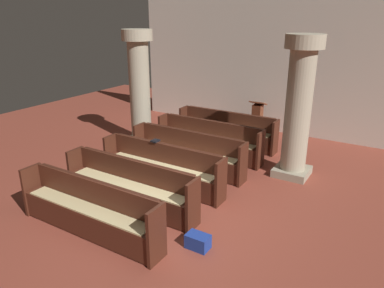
{
  "coord_description": "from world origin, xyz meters",
  "views": [
    {
      "loc": [
        3.51,
        -4.96,
        3.63
      ],
      "look_at": [
        -0.62,
        1.8,
        0.75
      ],
      "focal_mm": 33.95,
      "sensor_mm": 36.0,
      "label": 1
    }
  ],
  "objects_px": {
    "pew_row_0": "(227,128)",
    "pew_row_4": "(130,184)",
    "pillar_far_side": "(140,86)",
    "kneeler_box_blue": "(198,241)",
    "pew_row_5": "(89,207)",
    "pew_row_3": "(162,165)",
    "pew_row_1": "(209,138)",
    "hymn_book": "(155,141)",
    "pew_row_2": "(188,151)",
    "lectern": "(257,120)",
    "pillar_aisle_side": "(298,106)"
  },
  "relations": [
    {
      "from": "pew_row_3",
      "to": "pillar_aisle_side",
      "type": "height_order",
      "value": "pillar_aisle_side"
    },
    {
      "from": "pew_row_1",
      "to": "pew_row_5",
      "type": "xyz_separation_m",
      "value": [
        0.0,
        -4.22,
        0.0
      ]
    },
    {
      "from": "pew_row_4",
      "to": "hymn_book",
      "type": "height_order",
      "value": "hymn_book"
    },
    {
      "from": "pillar_far_side",
      "to": "hymn_book",
      "type": "bearing_deg",
      "value": -44.07
    },
    {
      "from": "pew_row_5",
      "to": "pillar_far_side",
      "type": "xyz_separation_m",
      "value": [
        -2.21,
        4.15,
        1.17
      ]
    },
    {
      "from": "lectern",
      "to": "pillar_aisle_side",
      "type": "bearing_deg",
      "value": -52.38
    },
    {
      "from": "hymn_book",
      "to": "kneeler_box_blue",
      "type": "bearing_deg",
      "value": -38.93
    },
    {
      "from": "pew_row_3",
      "to": "lectern",
      "type": "relative_size",
      "value": 2.73
    },
    {
      "from": "pew_row_2",
      "to": "pew_row_5",
      "type": "distance_m",
      "value": 3.17
    },
    {
      "from": "pew_row_5",
      "to": "lectern",
      "type": "distance_m",
      "value": 6.65
    },
    {
      "from": "pew_row_1",
      "to": "pew_row_5",
      "type": "relative_size",
      "value": 1.0
    },
    {
      "from": "pillar_far_side",
      "to": "pew_row_3",
      "type": "bearing_deg",
      "value": -42.78
    },
    {
      "from": "hymn_book",
      "to": "pew_row_4",
      "type": "bearing_deg",
      "value": -76.63
    },
    {
      "from": "pew_row_1",
      "to": "lectern",
      "type": "relative_size",
      "value": 2.73
    },
    {
      "from": "pew_row_0",
      "to": "pew_row_4",
      "type": "xyz_separation_m",
      "value": [
        0.0,
        -4.22,
        0.0
      ]
    },
    {
      "from": "pew_row_2",
      "to": "pew_row_3",
      "type": "relative_size",
      "value": 1.0
    },
    {
      "from": "pew_row_3",
      "to": "pew_row_5",
      "type": "bearing_deg",
      "value": -90.0
    },
    {
      "from": "pew_row_0",
      "to": "pew_row_3",
      "type": "height_order",
      "value": "same"
    },
    {
      "from": "pew_row_3",
      "to": "pew_row_4",
      "type": "bearing_deg",
      "value": -90.0
    },
    {
      "from": "pew_row_4",
      "to": "pillar_far_side",
      "type": "height_order",
      "value": "pillar_far_side"
    },
    {
      "from": "pew_row_0",
      "to": "lectern",
      "type": "height_order",
      "value": "lectern"
    },
    {
      "from": "pew_row_5",
      "to": "pew_row_1",
      "type": "bearing_deg",
      "value": 90.0
    },
    {
      "from": "pew_row_4",
      "to": "kneeler_box_blue",
      "type": "relative_size",
      "value": 7.76
    },
    {
      "from": "pew_row_1",
      "to": "pew_row_0",
      "type": "bearing_deg",
      "value": 90.0
    },
    {
      "from": "pew_row_2",
      "to": "pillar_far_side",
      "type": "relative_size",
      "value": 0.92
    },
    {
      "from": "pillar_far_side",
      "to": "pew_row_4",
      "type": "bearing_deg",
      "value": -54.54
    },
    {
      "from": "pew_row_3",
      "to": "kneeler_box_blue",
      "type": "relative_size",
      "value": 7.76
    },
    {
      "from": "pillar_far_side",
      "to": "kneeler_box_blue",
      "type": "relative_size",
      "value": 8.43
    },
    {
      "from": "pew_row_0",
      "to": "pillar_far_side",
      "type": "xyz_separation_m",
      "value": [
        -2.21,
        -1.13,
        1.17
      ]
    },
    {
      "from": "pew_row_3",
      "to": "pillar_far_side",
      "type": "bearing_deg",
      "value": 137.22
    },
    {
      "from": "pew_row_1",
      "to": "pew_row_5",
      "type": "bearing_deg",
      "value": -90.0
    },
    {
      "from": "pew_row_4",
      "to": "pillar_far_side",
      "type": "xyz_separation_m",
      "value": [
        -2.21,
        3.1,
        1.17
      ]
    },
    {
      "from": "pew_row_5",
      "to": "kneeler_box_blue",
      "type": "height_order",
      "value": "pew_row_5"
    },
    {
      "from": "pew_row_3",
      "to": "pew_row_5",
      "type": "xyz_separation_m",
      "value": [
        0.0,
        -2.11,
        0.0
      ]
    },
    {
      "from": "pew_row_0",
      "to": "pew_row_4",
      "type": "relative_size",
      "value": 1.0
    },
    {
      "from": "pew_row_2",
      "to": "lectern",
      "type": "height_order",
      "value": "lectern"
    },
    {
      "from": "pew_row_4",
      "to": "pew_row_5",
      "type": "xyz_separation_m",
      "value": [
        0.0,
        -1.06,
        0.0
      ]
    },
    {
      "from": "pew_row_1",
      "to": "hymn_book",
      "type": "xyz_separation_m",
      "value": [
        -0.3,
        -1.92,
        0.45
      ]
    },
    {
      "from": "pew_row_3",
      "to": "pillar_far_side",
      "type": "xyz_separation_m",
      "value": [
        -2.21,
        2.04,
        1.17
      ]
    },
    {
      "from": "pew_row_5",
      "to": "pillar_far_side",
      "type": "bearing_deg",
      "value": 117.98
    },
    {
      "from": "lectern",
      "to": "pew_row_4",
      "type": "bearing_deg",
      "value": -93.91
    },
    {
      "from": "pew_row_3",
      "to": "pew_row_5",
      "type": "distance_m",
      "value": 2.11
    },
    {
      "from": "pew_row_4",
      "to": "pew_row_0",
      "type": "bearing_deg",
      "value": 90.0
    },
    {
      "from": "pew_row_0",
      "to": "pew_row_2",
      "type": "distance_m",
      "value": 2.11
    },
    {
      "from": "pew_row_2",
      "to": "pew_row_5",
      "type": "relative_size",
      "value": 1.0
    },
    {
      "from": "pillar_aisle_side",
      "to": "pillar_far_side",
      "type": "xyz_separation_m",
      "value": [
        -4.46,
        -0.06,
        0.0
      ]
    },
    {
      "from": "hymn_book",
      "to": "kneeler_box_blue",
      "type": "distance_m",
      "value": 2.83
    },
    {
      "from": "pew_row_3",
      "to": "pew_row_4",
      "type": "xyz_separation_m",
      "value": [
        0.0,
        -1.06,
        0.0
      ]
    },
    {
      "from": "pew_row_0",
      "to": "pew_row_1",
      "type": "relative_size",
      "value": 1.0
    },
    {
      "from": "pew_row_1",
      "to": "lectern",
      "type": "bearing_deg",
      "value": 81.04
    }
  ]
}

